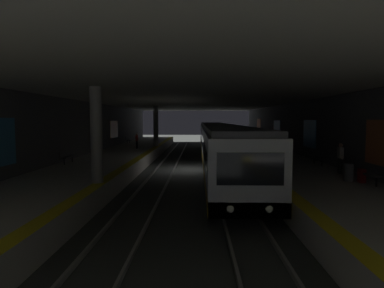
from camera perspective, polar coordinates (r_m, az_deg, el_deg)
ground_plane at (r=26.18m, az=0.09°, el=-4.57°), size 120.00×120.00×0.00m
track_left at (r=26.22m, az=4.91°, el=-4.39°), size 60.00×1.53×0.16m
track_right at (r=26.30m, az=-4.72°, el=-4.37°), size 60.00×1.53×0.16m
platform_left at (r=26.80m, az=14.25°, el=-3.36°), size 60.00×5.30×1.06m
platform_right at (r=27.03m, az=-13.95°, el=-3.29°), size 60.00×5.30×1.06m
wall_left at (r=27.45m, az=20.23°, el=1.46°), size 60.00×0.56×5.60m
wall_right at (r=27.72m, az=-19.85°, el=1.49°), size 60.00×0.56×5.60m
ceiling_slab at (r=25.93m, az=0.09°, el=8.20°), size 60.00×19.40×0.40m
pillar_near at (r=15.88m, az=-16.55°, el=1.54°), size 0.56×0.56×4.55m
pillar_far at (r=36.79m, az=-6.41°, el=3.17°), size 0.56×0.56×4.55m
metro_train at (r=29.69m, az=4.47°, el=0.41°), size 37.86×2.83×3.49m
bench_left_near at (r=17.28m, az=29.02°, el=-4.45°), size 1.70×0.47×0.86m
bench_left_mid at (r=23.09m, az=21.58°, el=-2.13°), size 1.70×0.47×0.86m
bench_right_near at (r=23.70m, az=-21.23°, el=-1.96°), size 1.70×0.47×0.86m
bench_right_mid at (r=41.94m, az=-11.27°, el=0.86°), size 1.70×0.47×0.86m
person_waiting_near at (r=19.76m, az=24.74°, el=-2.09°), size 0.60×0.23×1.70m
person_walking_mid at (r=34.10m, az=-9.73°, el=0.67°), size 0.60×0.22×1.59m
suitcase_rolling at (r=17.44m, az=27.80°, el=-4.97°), size 0.36×0.26×0.96m
trash_bin at (r=17.50m, az=25.96°, el=-4.57°), size 0.44×0.44×0.85m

